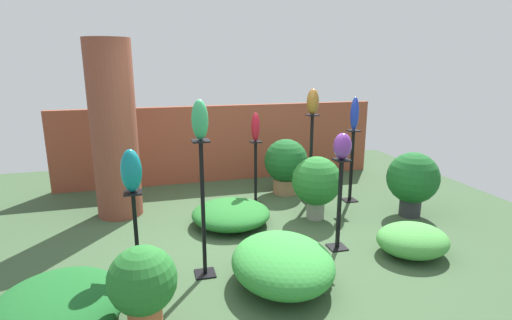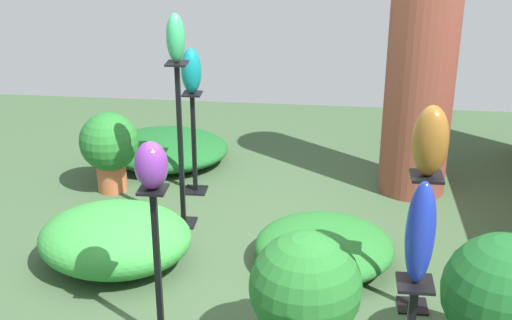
{
  "view_description": "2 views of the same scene",
  "coord_description": "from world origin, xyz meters",
  "px_view_note": "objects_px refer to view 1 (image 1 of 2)",
  "views": [
    {
      "loc": [
        -1.23,
        -4.25,
        2.09
      ],
      "look_at": [
        -0.04,
        0.1,
        0.96
      ],
      "focal_mm": 28.0,
      "sensor_mm": 36.0,
      "label": 1
    },
    {
      "loc": [
        4.38,
        0.54,
        2.78
      ],
      "look_at": [
        -0.29,
        0.02,
        0.8
      ],
      "focal_mm": 50.0,
      "sensor_mm": 36.0,
      "label": 2
    }
  ],
  "objects_px": {
    "pedestal_bronze": "(311,163)",
    "art_vase_ruby": "(256,127)",
    "pedestal_violet": "(339,209)",
    "art_vase_jade": "(200,120)",
    "art_vase_violet": "(342,146)",
    "pedestal_ruby": "(256,177)",
    "potted_plant_back_center": "(143,284)",
    "art_vase_cobalt": "(355,114)",
    "potted_plant_walkway_edge": "(413,179)",
    "brick_pillar": "(114,130)",
    "pedestal_cobalt": "(351,169)",
    "pedestal_jade": "(203,215)",
    "pedestal_teal": "(137,244)",
    "art_vase_bronze": "(313,102)",
    "art_vase_teal": "(131,171)",
    "potted_plant_mid_right": "(286,163)",
    "potted_plant_mid_left": "(316,182)"
  },
  "relations": [
    {
      "from": "pedestal_bronze",
      "to": "art_vase_cobalt",
      "type": "relative_size",
      "value": 2.76
    },
    {
      "from": "pedestal_violet",
      "to": "art_vase_teal",
      "type": "xyz_separation_m",
      "value": [
        -2.17,
        -0.2,
        0.66
      ]
    },
    {
      "from": "pedestal_teal",
      "to": "pedestal_violet",
      "type": "height_order",
      "value": "pedestal_violet"
    },
    {
      "from": "pedestal_cobalt",
      "to": "art_vase_bronze",
      "type": "xyz_separation_m",
      "value": [
        -0.62,
        0.09,
        1.02
      ]
    },
    {
      "from": "art_vase_ruby",
      "to": "art_vase_cobalt",
      "type": "distance_m",
      "value": 1.46
    },
    {
      "from": "pedestal_ruby",
      "to": "potted_plant_mid_right",
      "type": "bearing_deg",
      "value": 33.43
    },
    {
      "from": "art_vase_teal",
      "to": "potted_plant_mid_left",
      "type": "bearing_deg",
      "value": 25.58
    },
    {
      "from": "pedestal_bronze",
      "to": "potted_plant_back_center",
      "type": "height_order",
      "value": "pedestal_bronze"
    },
    {
      "from": "brick_pillar",
      "to": "pedestal_cobalt",
      "type": "relative_size",
      "value": 2.17
    },
    {
      "from": "art_vase_jade",
      "to": "art_vase_bronze",
      "type": "xyz_separation_m",
      "value": [
        1.82,
        1.67,
        -0.05
      ]
    },
    {
      "from": "pedestal_bronze",
      "to": "potted_plant_mid_left",
      "type": "height_order",
      "value": "pedestal_bronze"
    },
    {
      "from": "potted_plant_walkway_edge",
      "to": "potted_plant_mid_left",
      "type": "distance_m",
      "value": 1.32
    },
    {
      "from": "art_vase_ruby",
      "to": "pedestal_teal",
      "type": "bearing_deg",
      "value": -132.29
    },
    {
      "from": "pedestal_ruby",
      "to": "potted_plant_back_center",
      "type": "xyz_separation_m",
      "value": [
        -1.58,
        -2.56,
        0.0
      ]
    },
    {
      "from": "art_vase_cobalt",
      "to": "pedestal_violet",
      "type": "bearing_deg",
      "value": -122.87
    },
    {
      "from": "art_vase_cobalt",
      "to": "pedestal_teal",
      "type": "bearing_deg",
      "value": -152.56
    },
    {
      "from": "pedestal_teal",
      "to": "art_vase_teal",
      "type": "xyz_separation_m",
      "value": [
        0.0,
        0.0,
        0.71
      ]
    },
    {
      "from": "art_vase_teal",
      "to": "brick_pillar",
      "type": "bearing_deg",
      "value": 97.92
    },
    {
      "from": "pedestal_violet",
      "to": "pedestal_cobalt",
      "type": "bearing_deg",
      "value": 57.13
    },
    {
      "from": "art_vase_cobalt",
      "to": "potted_plant_back_center",
      "type": "xyz_separation_m",
      "value": [
        -3.02,
        -2.35,
        -0.9
      ]
    },
    {
      "from": "pedestal_jade",
      "to": "pedestal_violet",
      "type": "xyz_separation_m",
      "value": [
        1.54,
        0.18,
        -0.16
      ]
    },
    {
      "from": "art_vase_cobalt",
      "to": "potted_plant_walkway_edge",
      "type": "relative_size",
      "value": 0.54
    },
    {
      "from": "pedestal_cobalt",
      "to": "pedestal_teal",
      "type": "xyz_separation_m",
      "value": [
        -3.07,
        -1.6,
        -0.08
      ]
    },
    {
      "from": "pedestal_teal",
      "to": "art_vase_jade",
      "type": "height_order",
      "value": "art_vase_jade"
    },
    {
      "from": "pedestal_bronze",
      "to": "art_vase_ruby",
      "type": "distance_m",
      "value": 0.99
    },
    {
      "from": "art_vase_violet",
      "to": "potted_plant_back_center",
      "type": "bearing_deg",
      "value": -155.63
    },
    {
      "from": "pedestal_violet",
      "to": "art_vase_jade",
      "type": "height_order",
      "value": "art_vase_jade"
    },
    {
      "from": "art_vase_bronze",
      "to": "pedestal_cobalt",
      "type": "bearing_deg",
      "value": -8.64
    },
    {
      "from": "art_vase_teal",
      "to": "art_vase_violet",
      "type": "bearing_deg",
      "value": 5.28
    },
    {
      "from": "art_vase_ruby",
      "to": "art_vase_cobalt",
      "type": "height_order",
      "value": "art_vase_cobalt"
    },
    {
      "from": "pedestal_violet",
      "to": "art_vase_violet",
      "type": "height_order",
      "value": "art_vase_violet"
    },
    {
      "from": "pedestal_teal",
      "to": "art_vase_teal",
      "type": "bearing_deg",
      "value": 90.0
    },
    {
      "from": "pedestal_jade",
      "to": "art_vase_cobalt",
      "type": "height_order",
      "value": "art_vase_cobalt"
    },
    {
      "from": "pedestal_teal",
      "to": "art_vase_teal",
      "type": "distance_m",
      "value": 0.71
    },
    {
      "from": "pedestal_violet",
      "to": "potted_plant_mid_right",
      "type": "height_order",
      "value": "pedestal_violet"
    },
    {
      "from": "art_vase_bronze",
      "to": "potted_plant_walkway_edge",
      "type": "distance_m",
      "value": 1.73
    },
    {
      "from": "pedestal_jade",
      "to": "art_vase_cobalt",
      "type": "xyz_separation_m",
      "value": [
        2.44,
        1.58,
        0.7
      ]
    },
    {
      "from": "pedestal_bronze",
      "to": "art_vase_ruby",
      "type": "height_order",
      "value": "art_vase_ruby"
    },
    {
      "from": "art_vase_jade",
      "to": "potted_plant_mid_right",
      "type": "height_order",
      "value": "art_vase_jade"
    },
    {
      "from": "art_vase_jade",
      "to": "art_vase_ruby",
      "type": "bearing_deg",
      "value": 60.46
    },
    {
      "from": "pedestal_violet",
      "to": "art_vase_violet",
      "type": "relative_size",
      "value": 3.65
    },
    {
      "from": "pedestal_jade",
      "to": "potted_plant_walkway_edge",
      "type": "distance_m",
      "value": 3.07
    },
    {
      "from": "pedestal_jade",
      "to": "pedestal_teal",
      "type": "xyz_separation_m",
      "value": [
        -0.63,
        -0.02,
        -0.21
      ]
    },
    {
      "from": "potted_plant_walkway_edge",
      "to": "potted_plant_mid_left",
      "type": "relative_size",
      "value": 1.04
    },
    {
      "from": "pedestal_violet",
      "to": "potted_plant_back_center",
      "type": "xyz_separation_m",
      "value": [
        -2.12,
        -0.96,
        -0.04
      ]
    },
    {
      "from": "potted_plant_walkway_edge",
      "to": "art_vase_jade",
      "type": "bearing_deg",
      "value": -164.48
    },
    {
      "from": "art_vase_ruby",
      "to": "potted_plant_back_center",
      "type": "bearing_deg",
      "value": -121.74
    },
    {
      "from": "pedestal_cobalt",
      "to": "pedestal_teal",
      "type": "bearing_deg",
      "value": -152.56
    },
    {
      "from": "potted_plant_mid_left",
      "to": "pedestal_jade",
      "type": "bearing_deg",
      "value": -147.07
    },
    {
      "from": "pedestal_ruby",
      "to": "art_vase_jade",
      "type": "bearing_deg",
      "value": -119.54
    }
  ]
}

